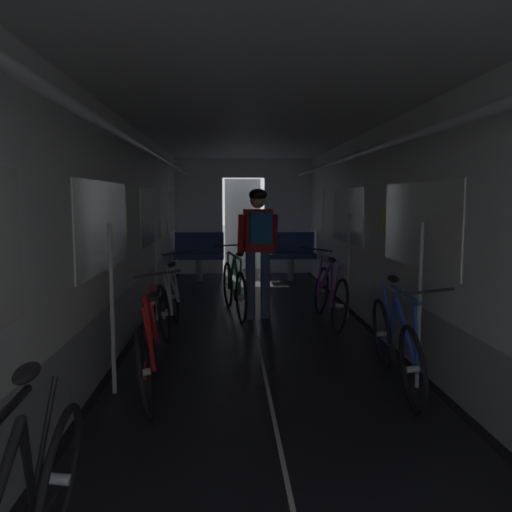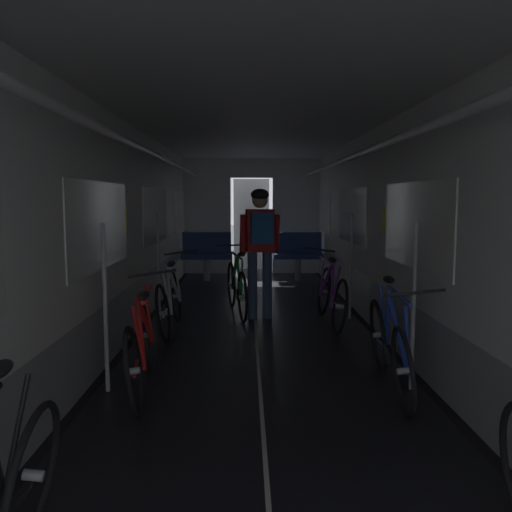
% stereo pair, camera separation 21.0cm
% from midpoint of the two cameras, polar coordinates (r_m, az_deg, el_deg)
% --- Properties ---
extents(train_car_shell, '(3.14, 12.34, 2.57)m').
position_cam_midpoint_polar(train_car_shell, '(5.69, 1.14, 7.34)').
color(train_car_shell, black).
rests_on(train_car_shell, ground).
extents(bench_seat_far_left, '(0.98, 0.51, 0.95)m').
position_cam_midpoint_polar(bench_seat_far_left, '(10.24, -4.89, 0.49)').
color(bench_seat_far_left, gray).
rests_on(bench_seat_far_left, ground).
extents(bench_seat_far_right, '(0.98, 0.51, 0.95)m').
position_cam_midpoint_polar(bench_seat_far_right, '(10.27, 5.18, 0.51)').
color(bench_seat_far_right, gray).
rests_on(bench_seat_far_right, ground).
extents(bicycle_white, '(0.44, 1.69, 0.96)m').
position_cam_midpoint_polar(bicycle_white, '(6.32, -8.50, -4.85)').
color(bicycle_white, black).
rests_on(bicycle_white, ground).
extents(bicycle_blue, '(0.44, 1.69, 0.95)m').
position_cam_midpoint_polar(bicycle_blue, '(4.54, 15.80, -9.40)').
color(bicycle_blue, black).
rests_on(bicycle_blue, ground).
extents(bicycle_red, '(0.44, 1.69, 0.96)m').
position_cam_midpoint_polar(bicycle_red, '(4.45, -11.22, -9.64)').
color(bicycle_red, black).
rests_on(bicycle_red, ground).
extents(bicycle_purple, '(0.44, 1.69, 0.96)m').
position_cam_midpoint_polar(bicycle_purple, '(6.70, 9.14, -4.23)').
color(bicycle_purple, black).
rests_on(bicycle_purple, ground).
extents(person_cyclist_aisle, '(0.55, 0.42, 1.73)m').
position_cam_midpoint_polar(person_cyclist_aisle, '(6.83, 1.34, 1.90)').
color(person_cyclist_aisle, '#384C75').
rests_on(person_cyclist_aisle, ground).
extents(bicycle_green_in_aisle, '(0.46, 1.67, 0.93)m').
position_cam_midpoint_polar(bicycle_green_in_aisle, '(7.17, -1.30, -3.43)').
color(bicycle_green_in_aisle, black).
rests_on(bicycle_green_in_aisle, ground).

